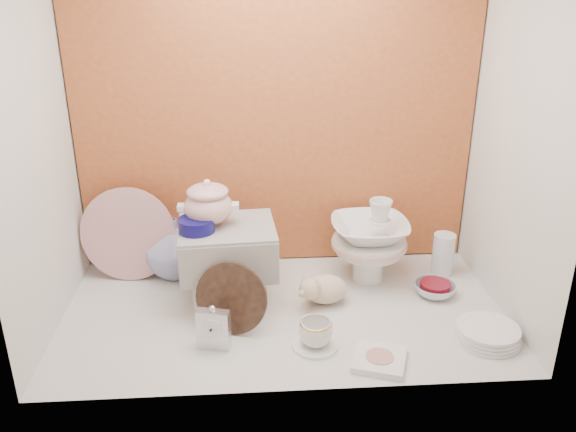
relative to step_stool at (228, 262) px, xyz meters
name	(u,v)px	position (x,y,z in m)	size (l,w,h in m)	color
ground	(284,311)	(0.23, -0.13, -0.17)	(1.80, 1.80, 0.00)	silver
niche_shell	(280,77)	(0.23, 0.05, 0.76)	(1.86, 1.03, 1.53)	#B55F2D
step_stool	(228,262)	(0.00, 0.00, 0.00)	(0.39, 0.34, 0.33)	silver
soup_tureen	(208,202)	(-0.07, 0.02, 0.27)	(0.24, 0.24, 0.20)	white
cobalt_bowl	(197,225)	(-0.12, -0.04, 0.19)	(0.15, 0.15, 0.05)	#0F0B54
floral_platter	(128,234)	(-0.45, 0.22, 0.04)	(0.43, 0.09, 0.42)	silver
blue_white_vase	(174,247)	(-0.25, 0.22, -0.03)	(0.26, 0.26, 0.27)	white
lacquer_tray	(231,299)	(0.02, -0.26, -0.03)	(0.29, 0.08, 0.28)	black
mantel_clock	(213,327)	(-0.05, -0.37, -0.08)	(0.12, 0.04, 0.18)	silver
plush_pig	(325,289)	(0.40, -0.08, -0.10)	(0.23, 0.16, 0.14)	beige
teacup_saucer	(315,345)	(0.33, -0.39, -0.16)	(0.17, 0.17, 0.01)	white
gold_rim_teacup	(316,333)	(0.33, -0.39, -0.11)	(0.13, 0.13, 0.10)	white
lattice_dish	(379,360)	(0.55, -0.50, -0.15)	(0.18, 0.18, 0.03)	white
dinner_plate_stack	(488,334)	(0.99, -0.39, -0.14)	(0.25, 0.25, 0.06)	white
crystal_bowl	(435,290)	(0.89, -0.05, -0.14)	(0.18, 0.18, 0.05)	silver
clear_glass_vase	(443,254)	(0.98, 0.14, -0.07)	(0.10, 0.10, 0.20)	silver
porcelain_tower	(369,240)	(0.62, 0.12, 0.03)	(0.34, 0.34, 0.39)	white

